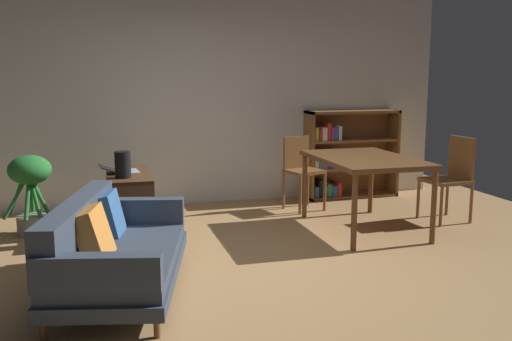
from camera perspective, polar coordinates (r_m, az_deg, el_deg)
ground_plane at (r=4.97m, az=-1.32°, el=-9.86°), size 8.16×8.16×0.00m
back_wall_panel at (r=7.34m, az=-6.57°, el=7.16°), size 6.80×0.10×2.70m
fabric_couch at (r=4.51m, az=-14.48°, el=-7.63°), size 1.21×1.90×0.72m
media_console at (r=6.19m, az=-12.66°, el=-3.14°), size 0.45×1.05×0.63m
open_laptop at (r=6.17m, az=-13.44°, el=-0.01°), size 0.43×0.34×0.09m
desk_speaker at (r=5.84m, az=-13.29°, el=0.58°), size 0.16×0.16×0.27m
potted_floor_plant at (r=6.31m, az=-21.79°, el=-1.39°), size 0.50×0.44×0.84m
dining_table at (r=6.13m, az=10.91°, el=0.67°), size 0.95×1.44×0.79m
dining_chair_near at (r=7.03m, az=4.58°, el=0.31°), size 0.50×0.48×0.90m
dining_chair_far at (r=6.83m, az=19.14°, el=-0.35°), size 0.49×0.48×0.96m
bookshelf at (r=7.82m, az=8.88°, el=1.53°), size 1.28×0.35×1.18m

